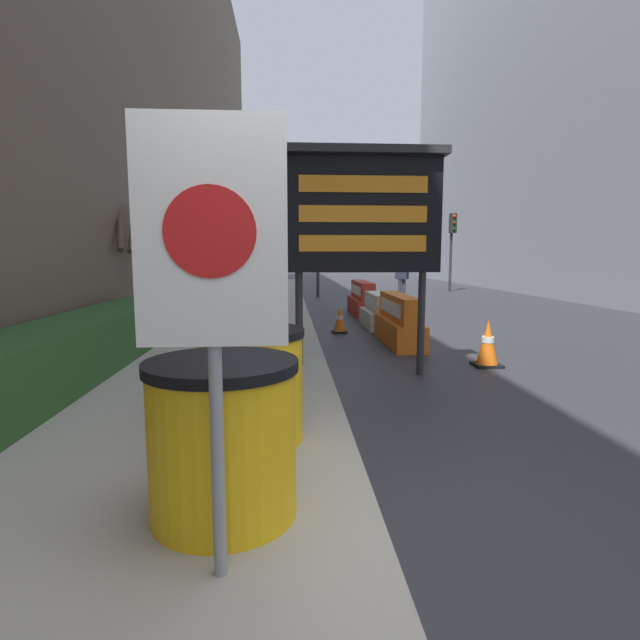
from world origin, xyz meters
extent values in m
plane|color=#2D2D33|center=(0.00, 0.00, 0.00)|extent=(120.00, 120.00, 0.00)
cube|color=#A39E93|center=(-1.85, 0.00, 0.08)|extent=(3.70, 56.00, 0.16)
cube|color=#284C23|center=(-3.10, 3.87, 0.50)|extent=(0.90, 6.32, 0.68)
cylinder|color=#4C3D2D|center=(-3.10, 7.65, 1.26)|extent=(0.28, 0.28, 2.21)
cylinder|color=#4C3D2D|center=(-3.68, 7.45, 2.30)|extent=(0.47, 1.25, 1.32)
cylinder|color=#4C3D2D|center=(-3.48, 7.61, 2.13)|extent=(0.21, 0.86, 1.01)
cylinder|color=#4C3D2D|center=(-2.87, 8.01, 2.45)|extent=(0.81, 0.61, 1.00)
cylinder|color=#4C3D2D|center=(-3.16, 8.08, 1.97)|extent=(0.94, 0.25, 0.83)
cylinder|color=yellow|center=(-0.89, 0.33, 0.57)|extent=(0.81, 0.81, 0.82)
cylinder|color=black|center=(-0.89, 0.33, 1.01)|extent=(0.84, 0.84, 0.06)
cylinder|color=yellow|center=(-0.81, 1.49, 0.57)|extent=(0.81, 0.81, 0.82)
cylinder|color=black|center=(-0.81, 1.49, 1.01)|extent=(0.84, 0.84, 0.06)
cylinder|color=gray|center=(-0.84, -0.21, 0.93)|extent=(0.06, 0.06, 1.55)
cube|color=white|center=(-0.84, -0.23, 1.70)|extent=(0.64, 0.04, 0.96)
cylinder|color=red|center=(-0.84, -0.25, 1.70)|extent=(0.38, 0.01, 0.38)
cylinder|color=#28282B|center=(-0.38, 4.17, 0.69)|extent=(0.10, 0.10, 1.39)
cylinder|color=#28282B|center=(1.26, 4.17, 0.69)|extent=(0.10, 0.10, 1.39)
cube|color=black|center=(0.44, 4.17, 2.13)|extent=(2.05, 0.24, 1.48)
cube|color=#28282B|center=(0.44, 4.10, 2.92)|extent=(2.17, 0.34, 0.10)
cube|color=orange|center=(0.44, 4.04, 2.50)|extent=(1.64, 0.02, 0.21)
cube|color=orange|center=(0.44, 4.04, 2.13)|extent=(1.64, 0.02, 0.21)
cube|color=orange|center=(0.44, 4.04, 1.76)|extent=(1.64, 0.02, 0.21)
cube|color=orange|center=(1.49, 6.51, 0.22)|extent=(0.53, 2.11, 0.45)
cube|color=orange|center=(1.49, 6.51, 0.67)|extent=(0.32, 2.11, 0.45)
cube|color=white|center=(1.32, 6.51, 0.67)|extent=(0.02, 1.69, 0.22)
cube|color=silver|center=(1.49, 8.65, 0.19)|extent=(0.61, 1.61, 0.38)
cube|color=silver|center=(1.49, 8.65, 0.57)|extent=(0.36, 1.61, 0.38)
cube|color=white|center=(1.30, 8.65, 0.57)|extent=(0.02, 1.28, 0.19)
cube|color=red|center=(1.49, 10.99, 0.23)|extent=(0.58, 2.14, 0.45)
cube|color=red|center=(1.49, 10.99, 0.68)|extent=(0.35, 2.14, 0.45)
cube|color=white|center=(1.31, 10.99, 0.68)|extent=(0.02, 1.71, 0.23)
cube|color=black|center=(2.37, 4.60, 0.02)|extent=(0.38, 0.38, 0.04)
cone|color=orange|center=(2.37, 4.60, 0.36)|extent=(0.31, 0.31, 0.65)
cylinder|color=white|center=(2.37, 4.60, 0.40)|extent=(0.18, 0.18, 0.09)
cube|color=black|center=(2.65, 11.11, 0.02)|extent=(0.31, 0.31, 0.04)
cone|color=orange|center=(2.65, 11.11, 0.30)|extent=(0.25, 0.25, 0.52)
cylinder|color=white|center=(2.65, 11.11, 0.33)|extent=(0.14, 0.14, 0.07)
cube|color=black|center=(0.55, 7.87, 0.02)|extent=(0.31, 0.31, 0.04)
cone|color=orange|center=(0.55, 7.87, 0.30)|extent=(0.25, 0.25, 0.51)
cylinder|color=white|center=(0.55, 7.87, 0.32)|extent=(0.14, 0.14, 0.07)
cylinder|color=#2D2D30|center=(0.65, 17.03, 2.24)|extent=(0.12, 0.12, 4.47)
cube|color=#23281E|center=(0.65, 16.87, 4.05)|extent=(0.28, 0.28, 0.84)
sphere|color=#360605|center=(0.65, 16.72, 4.33)|extent=(0.15, 0.15, 0.15)
sphere|color=#392C06|center=(0.65, 16.72, 4.05)|extent=(0.15, 0.15, 0.15)
sphere|color=green|center=(0.65, 16.72, 3.77)|extent=(0.15, 0.15, 0.15)
cylinder|color=#2D2D30|center=(6.71, 19.56, 1.71)|extent=(0.12, 0.12, 3.42)
cube|color=#23281E|center=(6.71, 19.40, 3.00)|extent=(0.28, 0.28, 0.84)
sphere|color=red|center=(6.71, 19.25, 3.28)|extent=(0.15, 0.15, 0.15)
sphere|color=#392C06|center=(6.71, 19.25, 3.00)|extent=(0.15, 0.15, 0.15)
sphere|color=black|center=(6.71, 19.25, 2.72)|extent=(0.15, 0.15, 0.15)
cylinder|color=#333338|center=(3.40, 14.98, 0.39)|extent=(0.13, 0.13, 0.78)
cylinder|color=#333338|center=(3.55, 14.98, 0.39)|extent=(0.13, 0.13, 0.78)
cube|color=#232838|center=(3.48, 14.98, 1.09)|extent=(0.49, 0.44, 0.62)
sphere|color=tan|center=(3.48, 14.98, 1.50)|extent=(0.21, 0.21, 0.21)
camera|label=1|loc=(-0.52, -2.35, 1.61)|focal=28.00mm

